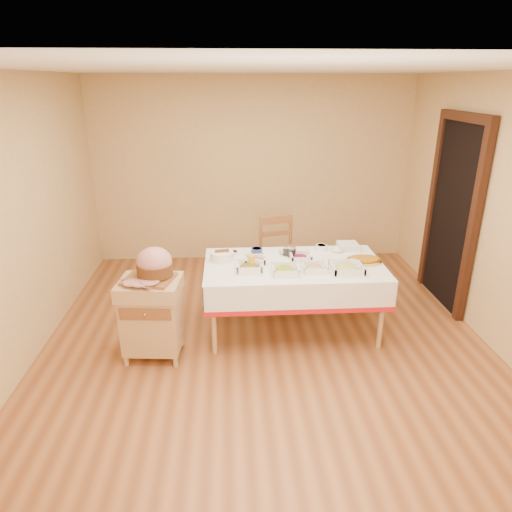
{
  "coord_description": "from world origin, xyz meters",
  "views": [
    {
      "loc": [
        -0.35,
        -3.99,
        2.51
      ],
      "look_at": [
        -0.09,
        0.2,
        0.89
      ],
      "focal_mm": 32.0,
      "sensor_mm": 36.0,
      "label": 1
    }
  ],
  "objects": [
    {
      "name": "dining_table",
      "position": [
        0.3,
        0.3,
        0.6
      ],
      "size": [
        1.82,
        1.02,
        0.76
      ],
      "color": "tan",
      "rests_on": "ground"
    },
    {
      "name": "plate_stack",
      "position": [
        0.96,
        0.7,
        0.79
      ],
      "size": [
        0.22,
        0.22,
        0.07
      ],
      "color": "white",
      "rests_on": "dining_table"
    },
    {
      "name": "serving_dish_e",
      "position": [
        -0.1,
        0.34,
        0.79
      ],
      "size": [
        0.22,
        0.2,
        0.1
      ],
      "color": "white",
      "rests_on": "dining_table"
    },
    {
      "name": "serving_dish_f",
      "position": [
        0.38,
        0.39,
        0.79
      ],
      "size": [
        0.22,
        0.21,
        0.1
      ],
      "color": "white",
      "rests_on": "dining_table"
    },
    {
      "name": "dining_chair",
      "position": [
        0.25,
        1.09,
        0.51
      ],
      "size": [
        0.54,
        0.52,
        1.0
      ],
      "color": "brown",
      "rests_on": "ground"
    },
    {
      "name": "serving_dish_c",
      "position": [
        0.48,
        0.11,
        0.79
      ],
      "size": [
        0.24,
        0.24,
        0.1
      ],
      "color": "white",
      "rests_on": "dining_table"
    },
    {
      "name": "bowl_white_imported",
      "position": [
        0.26,
        0.6,
        0.78
      ],
      "size": [
        0.18,
        0.18,
        0.04
      ],
      "primitive_type": "imported",
      "rotation": [
        0.0,
        0.0,
        -0.07
      ],
      "color": "white",
      "rests_on": "dining_table"
    },
    {
      "name": "preserve_jar_right",
      "position": [
        0.3,
        0.5,
        0.82
      ],
      "size": [
        0.1,
        0.1,
        0.12
      ],
      "color": "silver",
      "rests_on": "dining_table"
    },
    {
      "name": "room_shell",
      "position": [
        0.0,
        0.0,
        1.3
      ],
      "size": [
        5.0,
        5.0,
        5.0
      ],
      "color": "#9A592F",
      "rests_on": "ground"
    },
    {
      "name": "ham_on_board",
      "position": [
        -1.05,
        -0.07,
        0.92
      ],
      "size": [
        0.46,
        0.44,
        0.31
      ],
      "color": "brown",
      "rests_on": "butcher_cart"
    },
    {
      "name": "serving_dish_d",
      "position": [
        0.79,
        0.06,
        0.8
      ],
      "size": [
        0.3,
        0.3,
        0.11
      ],
      "color": "white",
      "rests_on": "dining_table"
    },
    {
      "name": "brass_platter",
      "position": [
        1.03,
        0.29,
        0.78
      ],
      "size": [
        0.36,
        0.26,
        0.05
      ],
      "color": "gold",
      "rests_on": "dining_table"
    },
    {
      "name": "butcher_cart",
      "position": [
        -1.1,
        -0.11,
        0.45
      ],
      "size": [
        0.6,
        0.52,
        0.79
      ],
      "color": "tan",
      "rests_on": "ground"
    },
    {
      "name": "serving_dish_a",
      "position": [
        -0.16,
        0.16,
        0.8
      ],
      "size": [
        0.26,
        0.25,
        0.11
      ],
      "color": "white",
      "rests_on": "dining_table"
    },
    {
      "name": "bowl_small_imported",
      "position": [
        0.83,
        0.62,
        0.78
      ],
      "size": [
        0.14,
        0.14,
        0.04
      ],
      "primitive_type": "imported",
      "rotation": [
        0.0,
        0.0,
        -0.01
      ],
      "color": "white",
      "rests_on": "dining_table"
    },
    {
      "name": "mustard_bottle",
      "position": [
        -0.14,
        0.19,
        0.84
      ],
      "size": [
        0.06,
        0.06,
        0.18
      ],
      "color": "yellow",
      "rests_on": "dining_table"
    },
    {
      "name": "small_bowl_mid",
      "position": [
        -0.06,
        0.64,
        0.79
      ],
      "size": [
        0.12,
        0.12,
        0.05
      ],
      "color": "navy",
      "rests_on": "dining_table"
    },
    {
      "name": "small_bowl_right",
      "position": [
        0.66,
        0.67,
        0.79
      ],
      "size": [
        0.12,
        0.12,
        0.06
      ],
      "color": "white",
      "rests_on": "dining_table"
    },
    {
      "name": "bread_basket",
      "position": [
        -0.43,
        0.44,
        0.81
      ],
      "size": [
        0.24,
        0.24,
        0.11
      ],
      "color": "white",
      "rests_on": "dining_table"
    },
    {
      "name": "doorway",
      "position": [
        2.2,
        0.9,
        1.11
      ],
      "size": [
        0.09,
        1.1,
        2.2
      ],
      "color": "black",
      "rests_on": "ground"
    },
    {
      "name": "serving_dish_b",
      "position": [
        0.18,
        0.06,
        0.79
      ],
      "size": [
        0.26,
        0.26,
        0.1
      ],
      "color": "white",
      "rests_on": "dining_table"
    },
    {
      "name": "preserve_jar_left",
      "position": [
        0.25,
        0.54,
        0.81
      ],
      "size": [
        0.09,
        0.09,
        0.11
      ],
      "color": "silver",
      "rests_on": "dining_table"
    },
    {
      "name": "small_bowl_left",
      "position": [
        -0.32,
        0.56,
        0.79
      ],
      "size": [
        0.11,
        0.11,
        0.05
      ],
      "color": "white",
      "rests_on": "dining_table"
    }
  ]
}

